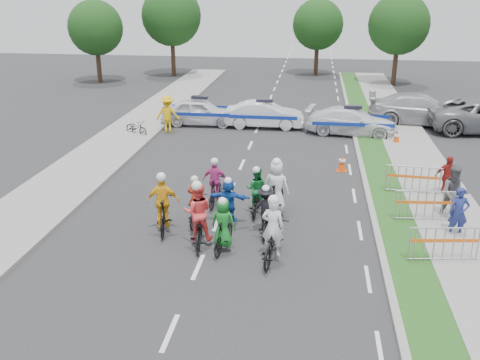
# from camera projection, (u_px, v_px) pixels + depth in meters

# --- Properties ---
(ground) EXTENTS (90.00, 90.00, 0.00)m
(ground) POSITION_uv_depth(u_px,v_px,m) (198.00, 267.00, 14.76)
(ground) COLOR #28282B
(ground) RESTS_ON ground
(curb_right) EXTENTS (0.20, 60.00, 0.12)m
(curb_right) POSITION_uv_depth(u_px,v_px,m) (371.00, 205.00, 18.73)
(curb_right) COLOR gray
(curb_right) RESTS_ON ground
(grass_strip) EXTENTS (1.20, 60.00, 0.11)m
(grass_strip) POSITION_uv_depth(u_px,v_px,m) (391.00, 207.00, 18.64)
(grass_strip) COLOR #194D1A
(grass_strip) RESTS_ON ground
(sidewalk_right) EXTENTS (2.40, 60.00, 0.13)m
(sidewalk_right) POSITION_uv_depth(u_px,v_px,m) (445.00, 209.00, 18.40)
(sidewalk_right) COLOR gray
(sidewalk_right) RESTS_ON ground
(sidewalk_left) EXTENTS (3.00, 60.00, 0.13)m
(sidewalk_left) POSITION_uv_depth(u_px,v_px,m) (58.00, 189.00, 20.23)
(sidewalk_left) COLOR gray
(sidewalk_left) RESTS_ON ground
(rider_0) EXTENTS (0.98, 2.05, 2.01)m
(rider_0) POSITION_uv_depth(u_px,v_px,m) (273.00, 239.00, 14.93)
(rider_0) COLOR black
(rider_0) RESTS_ON ground
(rider_1) EXTENTS (0.78, 1.68, 1.71)m
(rider_1) POSITION_uv_depth(u_px,v_px,m) (223.00, 229.00, 15.47)
(rider_1) COLOR black
(rider_1) RESTS_ON ground
(rider_2) EXTENTS (1.00, 2.09, 2.05)m
(rider_2) POSITION_uv_depth(u_px,v_px,m) (198.00, 221.00, 15.83)
(rider_2) COLOR black
(rider_2) RESTS_ON ground
(rider_3) EXTENTS (1.06, 1.96, 2.00)m
(rider_3) POSITION_uv_depth(u_px,v_px,m) (164.00, 209.00, 16.65)
(rider_3) COLOR black
(rider_3) RESTS_ON ground
(rider_4) EXTENTS (0.93, 1.65, 1.67)m
(rider_4) POSITION_uv_depth(u_px,v_px,m) (266.00, 215.00, 16.47)
(rider_4) COLOR black
(rider_4) RESTS_ON ground
(rider_5) EXTENTS (1.35, 1.62, 1.68)m
(rider_5) POSITION_uv_depth(u_px,v_px,m) (229.00, 205.00, 17.10)
(rider_5) COLOR black
(rider_5) RESTS_ON ground
(rider_6) EXTENTS (0.61, 1.66, 1.68)m
(rider_6) POSITION_uv_depth(u_px,v_px,m) (196.00, 207.00, 17.30)
(rider_6) COLOR black
(rider_6) RESTS_ON ground
(rider_7) EXTENTS (0.95, 2.02, 2.05)m
(rider_7) POSITION_uv_depth(u_px,v_px,m) (276.00, 193.00, 17.83)
(rider_7) COLOR black
(rider_7) RESTS_ON ground
(rider_8) EXTENTS (0.73, 1.70, 1.71)m
(rider_8) POSITION_uv_depth(u_px,v_px,m) (256.00, 196.00, 18.01)
(rider_8) COLOR black
(rider_8) RESTS_ON ground
(rider_9) EXTENTS (0.92, 1.72, 1.78)m
(rider_9) POSITION_uv_depth(u_px,v_px,m) (215.00, 187.00, 18.68)
(rider_9) COLOR black
(rider_9) RESTS_ON ground
(police_car_0) EXTENTS (4.31, 1.87, 1.45)m
(police_car_0) POSITION_uv_depth(u_px,v_px,m) (200.00, 112.00, 29.51)
(police_car_0) COLOR white
(police_car_0) RESTS_ON ground
(police_car_1) EXTENTS (4.27, 1.57, 1.40)m
(police_car_1) POSITION_uv_depth(u_px,v_px,m) (264.00, 115.00, 28.97)
(police_car_1) COLOR white
(police_car_1) RESTS_ON ground
(police_car_2) EXTENTS (4.95, 2.64, 1.36)m
(police_car_2) POSITION_uv_depth(u_px,v_px,m) (352.00, 121.00, 27.61)
(police_car_2) COLOR white
(police_car_2) RESTS_ON ground
(civilian_sedan) EXTENTS (5.92, 2.84, 1.66)m
(civilian_sedan) POSITION_uv_depth(u_px,v_px,m) (421.00, 109.00, 29.57)
(civilian_sedan) COLOR #A5A5A9
(civilian_sedan) RESTS_ON ground
(spectator_0) EXTENTS (0.60, 0.41, 1.61)m
(spectator_0) POSITION_uv_depth(u_px,v_px,m) (459.00, 213.00, 16.27)
(spectator_0) COLOR navy
(spectator_0) RESTS_ON ground
(spectator_1) EXTENTS (0.95, 0.75, 1.88)m
(spectator_1) POSITION_uv_depth(u_px,v_px,m) (454.00, 193.00, 17.41)
(spectator_1) COLOR #525257
(spectator_1) RESTS_ON ground
(spectator_2) EXTENTS (0.94, 0.47, 1.55)m
(spectator_2) POSITION_uv_depth(u_px,v_px,m) (447.00, 177.00, 19.41)
(spectator_2) COLOR maroon
(spectator_2) RESTS_ON ground
(marshal_hiviz) EXTENTS (1.29, 0.79, 1.93)m
(marshal_hiviz) POSITION_uv_depth(u_px,v_px,m) (168.00, 114.00, 27.96)
(marshal_hiviz) COLOR yellow
(marshal_hiviz) RESTS_ON ground
(barrier_0) EXTENTS (2.05, 0.77, 1.12)m
(barrier_0) POSITION_uv_depth(u_px,v_px,m) (444.00, 246.00, 14.75)
(barrier_0) COLOR #A5A8AD
(barrier_0) RESTS_ON ground
(barrier_1) EXTENTS (2.04, 0.68, 1.12)m
(barrier_1) POSITION_uv_depth(u_px,v_px,m) (425.00, 207.00, 17.32)
(barrier_1) COLOR #A5A8AD
(barrier_1) RESTS_ON ground
(barrier_2) EXTENTS (2.03, 0.65, 1.12)m
(barrier_2) POSITION_uv_depth(u_px,v_px,m) (413.00, 181.00, 19.63)
(barrier_2) COLOR #A5A8AD
(barrier_2) RESTS_ON ground
(cone_0) EXTENTS (0.40, 0.40, 0.70)m
(cone_0) POSITION_uv_depth(u_px,v_px,m) (342.00, 163.00, 22.27)
(cone_0) COLOR #F24C0C
(cone_0) RESTS_ON ground
(cone_1) EXTENTS (0.40, 0.40, 0.70)m
(cone_1) POSITION_uv_depth(u_px,v_px,m) (397.00, 138.00, 25.97)
(cone_1) COLOR #F24C0C
(cone_1) RESTS_ON ground
(parked_bike) EXTENTS (1.58, 1.21, 0.80)m
(parked_bike) POSITION_uv_depth(u_px,v_px,m) (136.00, 128.00, 27.51)
(parked_bike) COLOR black
(parked_bike) RESTS_ON ground
(tree_0) EXTENTS (4.20, 4.20, 6.30)m
(tree_0) POSITION_uv_depth(u_px,v_px,m) (95.00, 28.00, 41.17)
(tree_0) COLOR #382619
(tree_0) RESTS_ON ground
(tree_1) EXTENTS (4.55, 4.55, 6.82)m
(tree_1) POSITION_uv_depth(u_px,v_px,m) (399.00, 24.00, 39.92)
(tree_1) COLOR #382619
(tree_1) RESTS_ON ground
(tree_3) EXTENTS (4.90, 4.90, 7.35)m
(tree_3) POSITION_uv_depth(u_px,v_px,m) (171.00, 16.00, 44.00)
(tree_3) COLOR #382619
(tree_3) RESTS_ON ground
(tree_4) EXTENTS (4.20, 4.20, 6.30)m
(tree_4) POSITION_uv_depth(u_px,v_px,m) (318.00, 25.00, 44.54)
(tree_4) COLOR #382619
(tree_4) RESTS_ON ground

